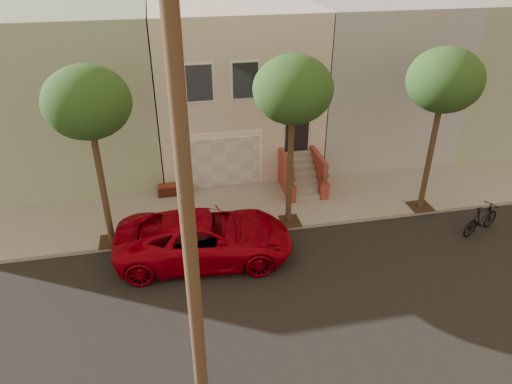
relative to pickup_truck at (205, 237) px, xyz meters
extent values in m
plane|color=black|center=(2.30, -2.49, -0.83)|extent=(90.00, 90.00, 0.00)
cube|color=gray|center=(2.30, 2.86, -0.75)|extent=(40.00, 3.70, 0.15)
cube|color=beige|center=(2.30, 8.71, 2.82)|extent=(7.00, 8.00, 7.00)
cube|color=#97AD8C|center=(-4.50, 8.71, 2.82)|extent=(6.50, 8.00, 7.00)
cube|color=#989BA0|center=(9.10, 8.71, 2.82)|extent=(6.50, 8.00, 7.00)
cube|color=#97AD8C|center=(15.60, 8.71, 2.82)|extent=(6.50, 8.00, 7.00)
cube|color=white|center=(1.40, 4.73, 0.57)|extent=(3.20, 0.12, 2.50)
cube|color=silver|center=(1.40, 4.67, 0.47)|extent=(2.90, 0.06, 2.20)
cube|color=gray|center=(1.40, 2.86, -0.67)|extent=(3.20, 3.70, 0.02)
cube|color=maroon|center=(-0.80, 4.41, -0.46)|extent=(1.40, 0.45, 0.44)
cube|color=black|center=(4.50, 4.68, 1.72)|extent=(1.00, 0.06, 2.00)
cube|color=#3F4751|center=(0.50, 4.68, 3.92)|extent=(1.00, 0.06, 1.40)
cube|color=white|center=(0.50, 4.70, 3.92)|extent=(1.15, 0.05, 1.55)
cube|color=#3F4751|center=(2.30, 4.68, 3.92)|extent=(1.00, 0.06, 1.40)
cube|color=white|center=(2.30, 4.70, 3.92)|extent=(1.15, 0.05, 1.55)
cube|color=#3F4751|center=(4.10, 4.68, 3.92)|extent=(1.00, 0.06, 1.40)
cube|color=white|center=(4.10, 4.70, 3.92)|extent=(1.15, 0.05, 1.55)
cube|color=gray|center=(4.50, 2.89, -0.58)|extent=(1.20, 0.28, 0.20)
cube|color=gray|center=(4.50, 3.17, -0.38)|extent=(1.20, 0.28, 0.20)
cube|color=gray|center=(4.50, 3.45, -0.18)|extent=(1.20, 0.28, 0.20)
cube|color=gray|center=(4.50, 3.73, 0.02)|extent=(1.20, 0.28, 0.20)
cube|color=gray|center=(4.50, 4.01, 0.22)|extent=(1.20, 0.28, 0.20)
cube|color=gray|center=(4.50, 4.29, 0.42)|extent=(1.20, 0.28, 0.20)
cube|color=gray|center=(4.50, 4.57, 0.62)|extent=(1.20, 0.28, 0.20)
cube|color=brown|center=(3.80, 3.73, 0.12)|extent=(0.18, 1.96, 1.60)
cube|color=brown|center=(5.20, 3.73, 0.12)|extent=(0.18, 1.96, 1.60)
cube|color=brown|center=(3.80, 2.85, -0.33)|extent=(0.35, 0.35, 0.70)
imported|color=#1F4819|center=(3.80, 2.85, 0.25)|extent=(0.40, 0.35, 0.45)
cube|color=brown|center=(5.20, 2.85, -0.33)|extent=(0.35, 0.35, 0.70)
imported|color=#1F4819|center=(5.20, 2.85, 0.25)|extent=(0.41, 0.35, 0.45)
cube|color=#2D2116|center=(-3.20, 1.41, -0.67)|extent=(0.90, 0.90, 0.02)
cylinder|color=#362718|center=(-3.20, 1.41, 1.42)|extent=(0.22, 0.22, 4.20)
ellipsoid|color=#1F4819|center=(-3.20, 1.41, 4.47)|extent=(2.70, 2.57, 2.29)
cube|color=#2D2116|center=(3.30, 1.41, -0.67)|extent=(0.90, 0.90, 0.02)
cylinder|color=#362718|center=(3.30, 1.41, 1.42)|extent=(0.22, 0.22, 4.20)
ellipsoid|color=#1F4819|center=(3.30, 1.41, 4.47)|extent=(2.70, 2.57, 2.29)
cube|color=#2D2116|center=(8.80, 1.41, -0.67)|extent=(0.90, 0.90, 0.02)
cylinder|color=#362718|center=(8.80, 1.41, 1.42)|extent=(0.22, 0.22, 4.20)
ellipsoid|color=#1F4819|center=(8.80, 1.41, 4.47)|extent=(2.70, 2.57, 2.29)
cylinder|color=#473221|center=(-0.70, -5.69, 4.17)|extent=(0.30, 0.30, 10.00)
imported|color=#9C000F|center=(0.00, 0.00, 0.00)|extent=(6.15, 3.21, 1.65)
imported|color=black|center=(10.14, -0.52, -0.24)|extent=(2.01, 1.22, 1.17)
camera|label=1|loc=(-0.93, -13.11, 9.05)|focal=32.89mm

